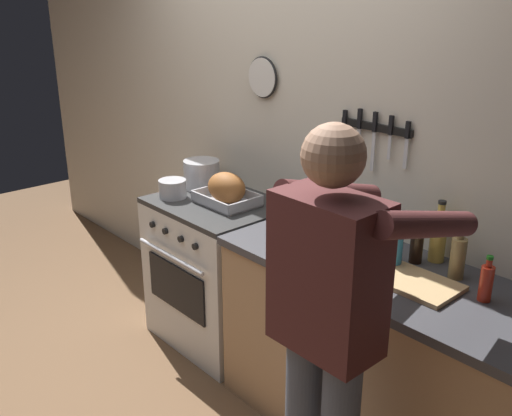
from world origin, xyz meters
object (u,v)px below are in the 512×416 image
at_px(cutting_board, 414,282).
at_px(bottle_dish_soap, 394,248).
at_px(stove, 219,271).
at_px(person_cook, 330,321).
at_px(bottle_soy_sauce, 416,246).
at_px(roasting_pan, 227,190).
at_px(bottle_cooking_oil, 438,236).
at_px(saucepan, 173,189).
at_px(bottle_olive_oil, 334,220).
at_px(stock_pot, 202,174).
at_px(bottle_hot_sauce, 486,282).
at_px(bottle_vinegar, 458,257).

height_order(cutting_board, bottle_dish_soap, bottle_dish_soap).
relative_size(stove, bottle_dish_soap, 4.24).
bearing_deg(person_cook, bottle_soy_sauce, 2.41).
bearing_deg(cutting_board, roasting_pan, 177.90).
bearing_deg(bottle_cooking_oil, roasting_pan, -169.52).
distance_m(person_cook, saucepan, 1.66).
xyz_separation_m(roasting_pan, cutting_board, (1.29, -0.05, -0.07)).
bearing_deg(bottle_olive_oil, cutting_board, -8.72).
bearing_deg(stock_pot, bottle_soy_sauce, 2.48).
distance_m(person_cook, bottle_hot_sauce, 0.68).
xyz_separation_m(stove, stock_pot, (-0.27, 0.09, 0.54)).
distance_m(stove, bottle_cooking_oil, 1.42).
xyz_separation_m(cutting_board, bottle_soy_sauce, (-0.12, 0.19, 0.07)).
bearing_deg(bottle_soy_sauce, stove, -172.61).
height_order(roasting_pan, stock_pot, roasting_pan).
bearing_deg(bottle_dish_soap, person_cook, -74.56).
bearing_deg(roasting_pan, person_cook, -24.47).
relative_size(person_cook, bottle_olive_oil, 5.86).
relative_size(roasting_pan, cutting_board, 0.98).
bearing_deg(bottle_dish_soap, stock_pot, 178.13).
height_order(saucepan, bottle_dish_soap, bottle_dish_soap).
xyz_separation_m(bottle_soy_sauce, bottle_vinegar, (0.20, -0.01, 0.02)).
bearing_deg(bottle_cooking_oil, cutting_board, -75.99).
height_order(stove, bottle_soy_sauce, bottle_soy_sauce).
bearing_deg(stock_pot, bottle_olive_oil, -2.27).
distance_m(bottle_vinegar, bottle_cooking_oil, 0.18).
xyz_separation_m(saucepan, bottle_dish_soap, (1.43, 0.19, 0.03)).
relative_size(stock_pot, cutting_board, 0.62).
bearing_deg(stove, bottle_hot_sauce, 2.23).
bearing_deg(stock_pot, stove, -19.12).
xyz_separation_m(person_cook, bottle_soy_sauce, (-0.13, 0.73, 0.03)).
bearing_deg(bottle_vinegar, stock_pot, -178.00).
height_order(person_cook, bottle_vinegar, person_cook).
height_order(roasting_pan, bottle_vinegar, bottle_vinegar).
xyz_separation_m(stove, roasting_pan, (0.06, 0.02, 0.53)).
xyz_separation_m(person_cook, bottle_cooking_oil, (-0.08, 0.81, 0.07)).
height_order(stove, saucepan, saucepan).
bearing_deg(stove, bottle_cooking_oil, 10.77).
bearing_deg(saucepan, roasting_pan, 28.50).
xyz_separation_m(roasting_pan, bottle_cooking_oil, (1.22, 0.23, 0.03)).
xyz_separation_m(cutting_board, bottle_hot_sauce, (0.26, 0.09, 0.07)).
bearing_deg(bottle_vinegar, saucepan, -169.81).
bearing_deg(cutting_board, stove, 178.80).
height_order(roasting_pan, saucepan, roasting_pan).
height_order(saucepan, bottle_vinegar, bottle_vinegar).
relative_size(bottle_hot_sauce, bottle_dish_soap, 0.90).
bearing_deg(bottle_soy_sauce, roasting_pan, -173.11).
bearing_deg(bottle_olive_oil, roasting_pan, -177.66).
distance_m(bottle_vinegar, bottle_olive_oil, 0.60).
xyz_separation_m(saucepan, bottle_cooking_oil, (1.52, 0.39, 0.07)).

